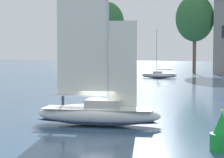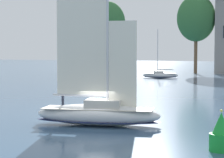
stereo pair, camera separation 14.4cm
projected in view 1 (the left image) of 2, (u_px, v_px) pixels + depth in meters
name	position (u px, v px, depth m)	size (l,w,h in m)	color
ground_plane	(98.00, 125.00, 31.76)	(400.00, 400.00, 0.00)	#385675
tree_shore_left	(107.00, 23.00, 106.64)	(8.49, 8.49, 17.47)	#4C3828
tree_shore_center	(195.00, 18.00, 104.27)	(9.13, 9.13, 18.79)	brown
sailboat_main	(98.00, 111.00, 31.70)	(9.53, 3.96, 12.71)	silver
sailboat_moored_near_marina	(159.00, 75.00, 86.25)	(7.28, 3.63, 9.66)	silver
channel_buoy	(222.00, 134.00, 23.57)	(1.28, 1.28, 2.29)	green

